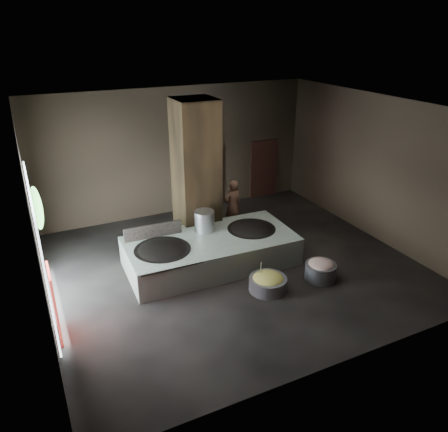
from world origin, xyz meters
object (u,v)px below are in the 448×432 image
stock_pot (204,221)px  hearth_platform (211,251)px  wok_right (251,231)px  wok_left (163,252)px  cook (233,206)px  meat_basin (320,271)px  veg_basin (268,284)px

stock_pot → hearth_platform: bearing=-95.2°
wok_right → wok_left: bearing=-178.0°
hearth_platform → wok_right: bearing=3.9°
cook → hearth_platform: bearing=41.7°
hearth_platform → meat_basin: (2.36, -2.04, -0.19)m
veg_basin → cook: bearing=77.8°
stock_pot → meat_basin: size_ratio=0.74×
stock_pot → cook: (1.53, 1.20, -0.24)m
hearth_platform → veg_basin: 2.06m
wok_left → hearth_platform: bearing=2.0°
hearth_platform → cook: (1.58, 1.75, 0.47)m
hearth_platform → veg_basin: (0.79, -1.89, -0.23)m
wok_left → meat_basin: size_ratio=1.79×
wok_right → meat_basin: 2.38m
veg_basin → meat_basin: 1.58m
stock_pot → meat_basin: bearing=-48.2°
stock_pot → veg_basin: bearing=-73.2°
meat_basin → veg_basin: bearing=174.6°
stock_pot → meat_basin: (2.31, -2.59, -0.90)m
hearth_platform → wok_left: wok_left is taller
veg_basin → wok_right: bearing=73.8°
wok_left → stock_pot: (1.50, 0.60, 0.38)m
stock_pot → cook: cook is taller
wok_left → wok_right: bearing=2.0°
veg_basin → meat_basin: meat_basin is taller
hearth_platform → wok_left: (-1.45, -0.05, 0.33)m
wok_left → veg_basin: bearing=-39.4°
wok_left → wok_right: size_ratio=1.07×
wok_left → cook: cook is taller
wok_left → stock_pot: size_ratio=2.42×
wok_right → stock_pot: size_ratio=2.25×
stock_pot → meat_basin: 3.59m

